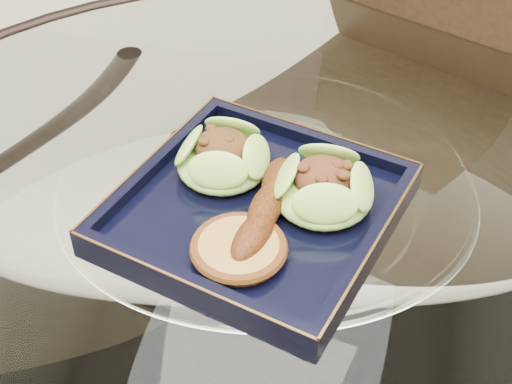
# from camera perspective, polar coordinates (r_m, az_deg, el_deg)

# --- Properties ---
(dining_table) EXTENTS (1.13, 1.13, 0.77)m
(dining_table) POSITION_cam_1_polar(r_m,az_deg,el_deg) (0.88, 0.70, -9.71)
(dining_table) COLOR white
(dining_table) RESTS_ON ground
(dining_chair) EXTENTS (0.48, 0.48, 0.86)m
(dining_chair) POSITION_cam_1_polar(r_m,az_deg,el_deg) (1.23, 9.49, -0.32)
(dining_chair) COLOR black
(dining_chair) RESTS_ON ground
(navy_plate) EXTENTS (0.32, 0.32, 0.02)m
(navy_plate) POSITION_cam_1_polar(r_m,az_deg,el_deg) (0.75, 0.00, -1.71)
(navy_plate) COLOR black
(navy_plate) RESTS_ON dining_table
(lettuce_wrap_left) EXTENTS (0.13, 0.13, 0.04)m
(lettuce_wrap_left) POSITION_cam_1_polar(r_m,az_deg,el_deg) (0.78, -2.68, 2.61)
(lettuce_wrap_left) COLOR #7BB033
(lettuce_wrap_left) RESTS_ON navy_plate
(lettuce_wrap_right) EXTENTS (0.13, 0.13, 0.04)m
(lettuce_wrap_right) POSITION_cam_1_polar(r_m,az_deg,el_deg) (0.74, 5.37, 0.15)
(lettuce_wrap_right) COLOR #6CA42F
(lettuce_wrap_right) RESTS_ON navy_plate
(roasted_plantain) EXTENTS (0.04, 0.15, 0.03)m
(roasted_plantain) POSITION_cam_1_polar(r_m,az_deg,el_deg) (0.72, 0.79, -1.29)
(roasted_plantain) COLOR #60280A
(roasted_plantain) RESTS_ON navy_plate
(crumb_patty) EXTENTS (0.09, 0.09, 0.02)m
(crumb_patty) POSITION_cam_1_polar(r_m,az_deg,el_deg) (0.69, -1.38, -4.62)
(crumb_patty) COLOR #A67B37
(crumb_patty) RESTS_ON navy_plate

